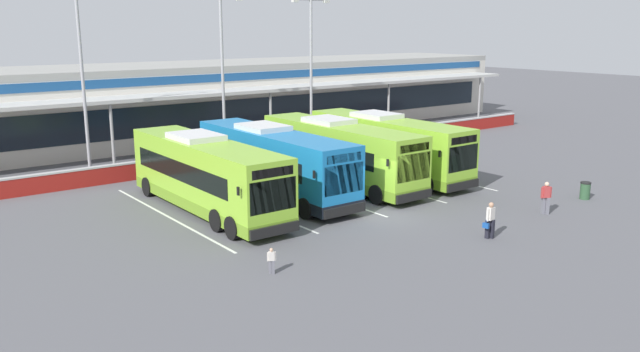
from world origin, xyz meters
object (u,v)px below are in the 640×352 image
coach_bus_centre (339,154)px  coach_bus_right_centre (387,147)px  lamp_post_west (82,72)px  coach_bus_leftmost (206,176)px  lamp_post_centre (222,68)px  coach_bus_left_centre (273,163)px  pedestrian_with_handbag (490,219)px  lamp_post_east (311,64)px  pedestrian_child (272,260)px  litter_bin (585,190)px  pedestrian_in_dark_coat (546,197)px

coach_bus_centre → coach_bus_right_centre: 3.77m
coach_bus_centre → lamp_post_west: (-10.73, 11.29, 4.50)m
coach_bus_leftmost → lamp_post_centre: size_ratio=1.11×
lamp_post_centre → coach_bus_centre: bearing=-80.1°
coach_bus_left_centre → lamp_post_centre: size_ratio=1.11×
pedestrian_with_handbag → coach_bus_leftmost: bearing=124.4°
coach_bus_left_centre → pedestrian_with_handbag: 12.33m
coach_bus_left_centre → lamp_post_centre: bearing=75.3°
coach_bus_left_centre → coach_bus_centre: bearing=-1.8°
lamp_post_east → pedestrian_with_handbag: bearing=-106.8°
coach_bus_right_centre → pedestrian_child: bearing=-147.2°
coach_bus_leftmost → lamp_post_west: bearing=99.6°
coach_bus_left_centre → lamp_post_centre: (2.66, 10.11, 4.50)m
pedestrian_with_handbag → litter_bin: bearing=6.8°
coach_bus_left_centre → coach_bus_right_centre: 8.21m
lamp_post_centre → lamp_post_east: same height
pedestrian_with_handbag → pedestrian_child: (-9.76, 2.28, -0.32)m
lamp_post_west → lamp_post_centre: size_ratio=1.00×
pedestrian_in_dark_coat → lamp_post_centre: lamp_post_centre is taller
coach_bus_left_centre → pedestrian_child: (-6.36, -9.53, -1.24)m
coach_bus_right_centre → coach_bus_centre: bearing=-179.8°
pedestrian_with_handbag → litter_bin: (9.36, 1.11, -0.39)m
coach_bus_leftmost → lamp_post_west: lamp_post_west is taller
pedestrian_child → lamp_post_east: (16.34, 19.55, 5.75)m
coach_bus_centre → litter_bin: coach_bus_centre is taller
coach_bus_right_centre → pedestrian_with_handbag: coach_bus_right_centre is taller
coach_bus_left_centre → coach_bus_right_centre: bearing=-0.9°
coach_bus_right_centre → pedestrian_with_handbag: 12.67m
coach_bus_centre → lamp_post_east: lamp_post_east is taller
pedestrian_with_handbag → coach_bus_right_centre: bearing=67.6°
lamp_post_west → lamp_post_east: size_ratio=1.00×
coach_bus_centre → lamp_post_centre: lamp_post_centre is taller
coach_bus_right_centre → pedestrian_in_dark_coat: (0.38, -10.95, -0.91)m
coach_bus_left_centre → lamp_post_west: lamp_post_west is taller
coach_bus_left_centre → lamp_post_west: (-6.29, 11.15, 4.50)m
coach_bus_leftmost → pedestrian_child: 9.30m
coach_bus_left_centre → pedestrian_with_handbag: coach_bus_left_centre is taller
coach_bus_leftmost → coach_bus_left_centre: (4.30, 0.55, 0.00)m
pedestrian_child → coach_bus_centre: bearing=41.0°
coach_bus_leftmost → pedestrian_in_dark_coat: (12.90, -10.53, -0.91)m
pedestrian_child → lamp_post_east: lamp_post_east is taller
coach_bus_right_centre → lamp_post_centre: (-5.55, 10.24, 4.50)m
coach_bus_centre → pedestrian_in_dark_coat: size_ratio=7.50×
coach_bus_left_centre → coach_bus_right_centre: size_ratio=1.00×
lamp_post_west → lamp_post_east: bearing=-4.0°
coach_bus_right_centre → pedestrian_in_dark_coat: size_ratio=7.50×
coach_bus_right_centre → pedestrian_with_handbag: bearing=-112.4°
coach_bus_centre → pedestrian_child: size_ratio=12.10×
lamp_post_centre → lamp_post_east: size_ratio=1.00×
coach_bus_right_centre → lamp_post_centre: lamp_post_centre is taller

